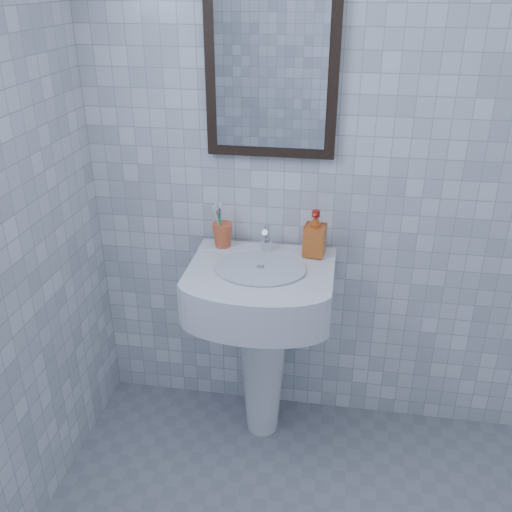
# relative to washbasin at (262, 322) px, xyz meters

# --- Properties ---
(wall_back) EXTENTS (2.20, 0.02, 2.50)m
(wall_back) POSITION_rel_washbasin_xyz_m (0.33, 0.21, 0.66)
(wall_back) COLOR white
(wall_back) RESTS_ON ground
(washbasin) EXTENTS (0.57, 0.41, 0.87)m
(washbasin) POSITION_rel_washbasin_xyz_m (0.00, 0.00, 0.00)
(washbasin) COLOR white
(washbasin) RESTS_ON ground
(faucet) EXTENTS (0.05, 0.10, 0.12)m
(faucet) POSITION_rel_washbasin_xyz_m (0.00, 0.10, 0.32)
(faucet) COLOR silver
(faucet) RESTS_ON washbasin
(toothbrush_cup) EXTENTS (0.09, 0.09, 0.10)m
(toothbrush_cup) POSITION_rel_washbasin_xyz_m (-0.19, 0.12, 0.33)
(toothbrush_cup) COLOR #E85F30
(toothbrush_cup) RESTS_ON washbasin
(soap_dispenser) EXTENTS (0.09, 0.10, 0.19)m
(soap_dispenser) POSITION_rel_washbasin_xyz_m (0.20, 0.11, 0.37)
(soap_dispenser) COLOR red
(soap_dispenser) RESTS_ON washbasin
(wall_mirror) EXTENTS (0.50, 0.04, 0.62)m
(wall_mirror) POSITION_rel_washbasin_xyz_m (0.00, 0.19, 0.96)
(wall_mirror) COLOR black
(wall_mirror) RESTS_ON wall_back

